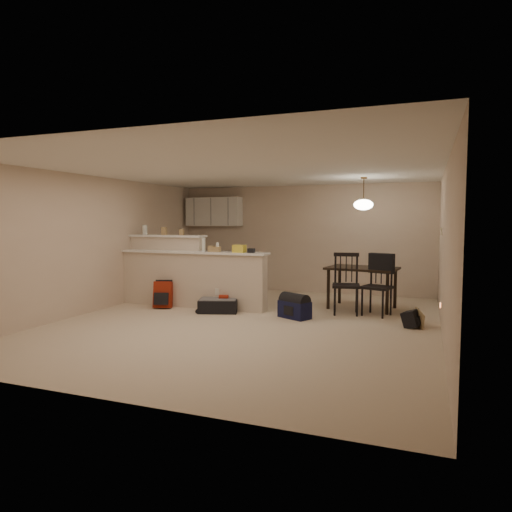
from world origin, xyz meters
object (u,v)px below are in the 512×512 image
at_px(dining_table, 362,272).
at_px(dining_chair_near, 346,284).
at_px(pendant_lamp, 363,204).
at_px(navy_duffel, 295,310).
at_px(red_backpack, 163,295).
at_px(black_daypack, 412,319).
at_px(suitcase, 218,306).
at_px(dining_chair_far, 377,285).

height_order(dining_table, dining_chair_near, dining_chair_near).
bearing_deg(dining_table, pendant_lamp, -108.76).
relative_size(pendant_lamp, navy_duffel, 1.14).
height_order(red_backpack, black_daypack, red_backpack).
relative_size(dining_table, navy_duffel, 2.54).
relative_size(dining_table, suitcase, 1.97).
distance_m(dining_table, suitcase, 2.80).
xyz_separation_m(dining_table, black_daypack, (0.95, -1.28, -0.57)).
height_order(dining_chair_far, red_backpack, dining_chair_far).
height_order(suitcase, red_backpack, red_backpack).
bearing_deg(suitcase, pendant_lamp, 9.54).
bearing_deg(pendant_lamp, suitcase, -152.28).
distance_m(dining_chair_near, dining_chair_far, 0.53).
xyz_separation_m(suitcase, black_daypack, (3.38, 0.00, 0.01)).
relative_size(red_backpack, navy_duffel, 0.93).
bearing_deg(black_daypack, suitcase, 108.22).
bearing_deg(dining_chair_far, black_daypack, -31.73).
distance_m(pendant_lamp, black_daypack, 2.45).
distance_m(dining_chair_near, black_daypack, 1.39).
distance_m(dining_chair_far, navy_duffel, 1.53).
bearing_deg(navy_duffel, dining_chair_far, 55.69).
bearing_deg(dining_table, red_backpack, -152.70).
bearing_deg(red_backpack, dining_chair_far, -6.71).
bearing_deg(black_daypack, red_backpack, 108.22).
distance_m(suitcase, black_daypack, 3.38).
xyz_separation_m(dining_table, red_backpack, (-3.60, -1.28, -0.45)).
height_order(red_backpack, navy_duffel, red_backpack).
bearing_deg(navy_duffel, pendant_lamp, 79.75).
height_order(dining_chair_near, suitcase, dining_chair_near).
relative_size(pendant_lamp, dining_chair_near, 0.56).
relative_size(dining_chair_near, suitcase, 1.57).
bearing_deg(red_backpack, suitcase, -16.97).
height_order(dining_table, suitcase, dining_table).
bearing_deg(navy_duffel, black_daypack, 27.00).
height_order(suitcase, black_daypack, black_daypack).
relative_size(pendant_lamp, red_backpack, 1.23).
bearing_deg(dining_table, dining_chair_near, -100.04).
distance_m(dining_chair_near, navy_duffel, 1.09).
relative_size(dining_chair_near, navy_duffel, 2.02).
relative_size(pendant_lamp, black_daypack, 2.10).
height_order(pendant_lamp, suitcase, pendant_lamp).
xyz_separation_m(red_backpack, black_daypack, (4.55, 0.00, -0.12)).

